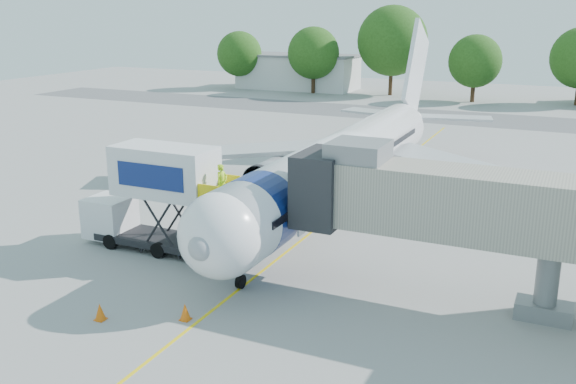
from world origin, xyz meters
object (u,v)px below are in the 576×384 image
at_px(jet_bridge, 438,202).
at_px(ground_tug, 96,377).
at_px(aircraft, 346,161).
at_px(catering_hiloader, 155,198).

distance_m(jet_bridge, ground_tug, 14.77).
bearing_deg(aircraft, catering_hiloader, -119.38).
xyz_separation_m(aircraft, jet_bridge, (7.99, -11.12, 1.39)).
height_order(aircraft, jet_bridge, aircraft).
distance_m(jet_bridge, catering_hiloader, 14.34).
xyz_separation_m(aircraft, ground_tug, (-0.14, -22.92, -2.21)).
height_order(jet_bridge, catering_hiloader, jet_bridge).
xyz_separation_m(jet_bridge, ground_tug, (-8.13, -11.79, -3.60)).
height_order(catering_hiloader, ground_tug, catering_hiloader).
distance_m(catering_hiloader, ground_tug, 13.44).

